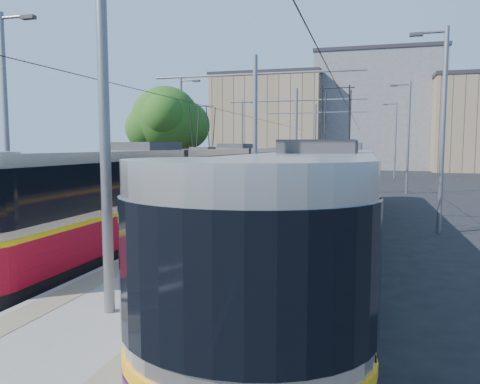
% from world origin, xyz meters
% --- Properties ---
extents(ground, '(160.00, 160.00, 0.00)m').
position_xyz_m(ground, '(0.00, 0.00, 0.00)').
color(ground, black).
rests_on(ground, ground).
extents(platform, '(4.00, 50.00, 0.30)m').
position_xyz_m(platform, '(0.00, 17.00, 0.15)').
color(platform, gray).
rests_on(platform, ground).
extents(tactile_strip_left, '(0.70, 50.00, 0.01)m').
position_xyz_m(tactile_strip_left, '(-1.45, 17.00, 0.30)').
color(tactile_strip_left, gray).
rests_on(tactile_strip_left, platform).
extents(tactile_strip_right, '(0.70, 50.00, 0.01)m').
position_xyz_m(tactile_strip_right, '(1.45, 17.00, 0.30)').
color(tactile_strip_right, gray).
rests_on(tactile_strip_right, platform).
extents(rails, '(8.71, 70.00, 0.03)m').
position_xyz_m(rails, '(0.00, 17.00, 0.02)').
color(rails, gray).
rests_on(rails, ground).
extents(tram_left, '(2.43, 32.07, 5.50)m').
position_xyz_m(tram_left, '(-3.60, 11.38, 1.70)').
color(tram_left, black).
rests_on(tram_left, ground).
extents(tram_right, '(2.43, 27.73, 5.50)m').
position_xyz_m(tram_right, '(3.60, 5.38, 1.86)').
color(tram_right, black).
rests_on(tram_right, ground).
extents(catenary, '(9.20, 70.00, 7.00)m').
position_xyz_m(catenary, '(0.00, 14.15, 4.52)').
color(catenary, slate).
rests_on(catenary, platform).
extents(street_lamps, '(15.18, 38.22, 8.00)m').
position_xyz_m(street_lamps, '(-0.00, 21.00, 4.18)').
color(street_lamps, slate).
rests_on(street_lamps, ground).
extents(shelter, '(0.71, 1.10, 2.35)m').
position_xyz_m(shelter, '(1.04, 15.59, 1.53)').
color(shelter, black).
rests_on(shelter, platform).
extents(tree, '(5.15, 4.76, 7.48)m').
position_xyz_m(tree, '(-8.29, 18.07, 5.06)').
color(tree, '#382314').
rests_on(tree, ground).
extents(building_left, '(16.32, 12.24, 14.17)m').
position_xyz_m(building_left, '(-10.00, 60.00, 7.10)').
color(building_left, gray).
rests_on(building_left, ground).
extents(building_centre, '(18.36, 14.28, 17.32)m').
position_xyz_m(building_centre, '(6.00, 64.00, 8.67)').
color(building_centre, gray).
rests_on(building_centre, ground).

